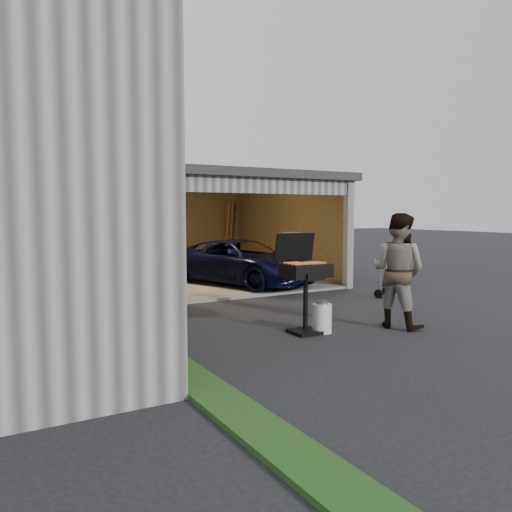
# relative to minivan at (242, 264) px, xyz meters

# --- Properties ---
(ground) EXTENTS (80.00, 80.00, 0.00)m
(ground) POSITION_rel_minivan_xyz_m (-1.75, -5.20, -0.58)
(ground) COLOR black
(ground) RESTS_ON ground
(groundcover_strip) EXTENTS (0.50, 8.00, 0.06)m
(groundcover_strip) POSITION_rel_minivan_xyz_m (-4.00, -6.20, -0.55)
(groundcover_strip) COLOR #193814
(groundcover_strip) RESTS_ON ground
(garage) EXTENTS (6.80, 6.30, 2.90)m
(garage) POSITION_rel_minivan_xyz_m (-0.99, 1.59, 1.29)
(garage) COLOR #605E59
(garage) RESTS_ON ground
(minivan) EXTENTS (3.22, 4.55, 1.15)m
(minivan) POSITION_rel_minivan_xyz_m (0.00, 0.00, 0.00)
(minivan) COLOR black
(minivan) RESTS_ON ground
(woman) EXTENTS (0.52, 0.67, 1.62)m
(woman) POSITION_rel_minivan_xyz_m (-3.85, -3.95, 0.24)
(woman) COLOR #ADBDD9
(woman) RESTS_ON ground
(man) EXTENTS (0.98, 1.11, 1.91)m
(man) POSITION_rel_minivan_xyz_m (0.03, -5.40, 0.38)
(man) COLOR #512420
(man) RESTS_ON ground
(bbq_grill) EXTENTS (0.71, 0.63, 1.59)m
(bbq_grill) POSITION_rel_minivan_xyz_m (-1.57, -4.96, 0.37)
(bbq_grill) COLOR black
(bbq_grill) RESTS_ON ground
(propane_tank) EXTENTS (0.35, 0.35, 0.46)m
(propane_tank) POSITION_rel_minivan_xyz_m (-1.30, -5.09, -0.34)
(propane_tank) COLOR silver
(propane_tank) RESTS_ON ground
(plywood_panel) EXTENTS (0.22, 0.80, 0.88)m
(plywood_panel) POSITION_rel_minivan_xyz_m (-4.09, -3.74, -0.14)
(plywood_panel) COLOR brown
(plywood_panel) RESTS_ON ground
(hand_truck) EXTENTS (0.55, 0.51, 1.21)m
(hand_truck) POSITION_rel_minivan_xyz_m (1.98, -3.13, -0.34)
(hand_truck) COLOR slate
(hand_truck) RESTS_ON ground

